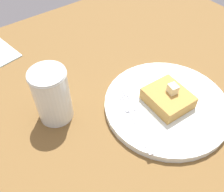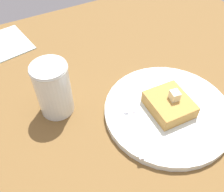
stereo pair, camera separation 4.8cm
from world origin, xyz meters
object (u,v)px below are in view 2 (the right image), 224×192
Objects in this scene: plate at (168,111)px; fork at (131,117)px; syrup_jar at (54,90)px; napkin at (3,44)px.

plate is 7.80cm from fork.
fork is (-7.58, 1.65, 0.80)cm from plate.
plate is 1.62× the size of fork.
syrup_jar is at bearing 138.08° from fork.
fork is 41.39cm from napkin.
napkin is (-16.54, 37.92, -1.52)cm from fork.
fork reaches higher than napkin.
fork is at bearing 167.69° from plate.
syrup_jar is at bearing 147.99° from plate.
fork is at bearing -66.44° from napkin.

